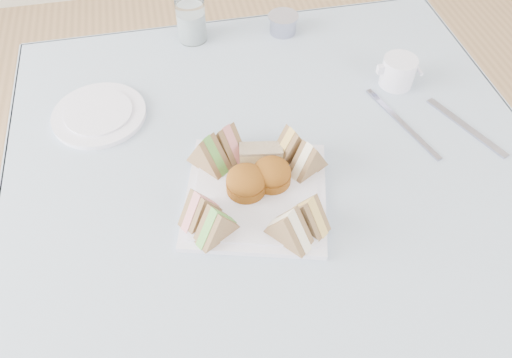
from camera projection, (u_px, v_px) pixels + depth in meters
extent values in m
plane|color=#9E7751|center=(271.00, 330.00, 1.51)|extent=(4.00, 4.00, 0.00)
cube|color=brown|center=(275.00, 270.00, 1.22)|extent=(0.90, 0.90, 0.74)
cube|color=silver|center=(281.00, 172.00, 0.93)|extent=(1.02, 1.02, 0.01)
cube|color=white|center=(256.00, 195.00, 0.89)|extent=(0.30, 0.30, 0.01)
cylinder|color=#924511|center=(246.00, 182.00, 0.87)|extent=(0.08, 0.08, 0.05)
cylinder|color=#924511|center=(272.00, 174.00, 0.88)|extent=(0.08, 0.08, 0.05)
cube|color=#E0BA7C|center=(261.00, 154.00, 0.92)|extent=(0.08, 0.04, 0.04)
cylinder|color=white|center=(99.00, 115.00, 1.02)|extent=(0.22, 0.22, 0.01)
cylinder|color=white|center=(191.00, 20.00, 1.16)|extent=(0.07, 0.07, 0.10)
cylinder|color=#A09EB8|center=(283.00, 24.00, 1.20)|extent=(0.09, 0.09, 0.04)
cube|color=#A09EB8|center=(466.00, 127.00, 1.00)|extent=(0.09, 0.19, 0.00)
cube|color=#A09EB8|center=(407.00, 128.00, 1.00)|extent=(0.07, 0.19, 0.00)
cylinder|color=white|center=(398.00, 72.00, 1.07)|extent=(0.07, 0.07, 0.06)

